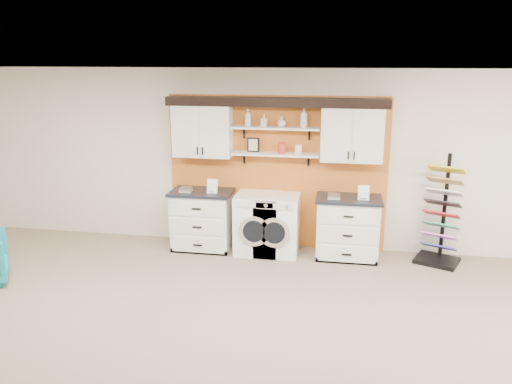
% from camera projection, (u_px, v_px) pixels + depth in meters
% --- Properties ---
extents(ceiling, '(10.00, 10.00, 0.00)m').
position_uv_depth(ceiling, '(209.00, 80.00, 3.62)').
color(ceiling, white).
rests_on(ceiling, wall_back).
extents(wall_back, '(10.00, 0.00, 10.00)m').
position_uv_depth(wall_back, '(277.00, 160.00, 7.79)').
color(wall_back, beige).
rests_on(wall_back, floor).
extents(accent_panel, '(3.40, 0.07, 2.40)m').
position_uv_depth(accent_panel, '(277.00, 173.00, 7.81)').
color(accent_panel, '#B85E1F').
rests_on(accent_panel, wall_back).
extents(upper_cabinet_left, '(0.90, 0.35, 0.84)m').
position_uv_depth(upper_cabinet_left, '(203.00, 129.00, 7.65)').
color(upper_cabinet_left, silver).
rests_on(upper_cabinet_left, wall_back).
extents(upper_cabinet_right, '(0.90, 0.35, 0.84)m').
position_uv_depth(upper_cabinet_right, '(352.00, 133.00, 7.29)').
color(upper_cabinet_right, silver).
rests_on(upper_cabinet_right, wall_back).
extents(shelf_lower, '(1.32, 0.28, 0.03)m').
position_uv_depth(shelf_lower, '(275.00, 154.00, 7.57)').
color(shelf_lower, silver).
rests_on(shelf_lower, wall_back).
extents(shelf_upper, '(1.32, 0.28, 0.03)m').
position_uv_depth(shelf_upper, '(276.00, 128.00, 7.46)').
color(shelf_upper, silver).
rests_on(shelf_upper, wall_back).
extents(crown_molding, '(3.30, 0.41, 0.13)m').
position_uv_depth(crown_molding, '(276.00, 101.00, 7.37)').
color(crown_molding, black).
rests_on(crown_molding, wall_back).
extents(picture_frame, '(0.18, 0.02, 0.22)m').
position_uv_depth(picture_frame, '(253.00, 145.00, 7.64)').
color(picture_frame, black).
rests_on(picture_frame, shelf_lower).
extents(canister_red, '(0.11, 0.11, 0.16)m').
position_uv_depth(canister_red, '(282.00, 148.00, 7.53)').
color(canister_red, red).
rests_on(canister_red, shelf_lower).
extents(canister_cream, '(0.10, 0.10, 0.14)m').
position_uv_depth(canister_cream, '(298.00, 149.00, 7.49)').
color(canister_cream, silver).
rests_on(canister_cream, shelf_lower).
extents(base_cabinet_left, '(0.97, 0.66, 0.95)m').
position_uv_depth(base_cabinet_left, '(203.00, 220.00, 7.88)').
color(base_cabinet_left, silver).
rests_on(base_cabinet_left, floor).
extents(base_cabinet_right, '(0.97, 0.66, 0.95)m').
position_uv_depth(base_cabinet_right, '(348.00, 227.00, 7.51)').
color(base_cabinet_right, silver).
rests_on(base_cabinet_right, floor).
extents(washer, '(0.67, 0.71, 0.93)m').
position_uv_depth(washer, '(258.00, 223.00, 7.73)').
color(washer, white).
rests_on(washer, floor).
extents(dryer, '(0.66, 0.71, 0.92)m').
position_uv_depth(dryer, '(277.00, 224.00, 7.69)').
color(dryer, white).
rests_on(dryer, floor).
extents(sample_rack, '(0.74, 0.69, 1.62)m').
position_uv_depth(sample_rack, '(440.00, 229.00, 7.31)').
color(sample_rack, black).
rests_on(sample_rack, floor).
extents(soap_bottle_a, '(0.13, 0.13, 0.26)m').
position_uv_depth(soap_bottle_a, '(248.00, 118.00, 7.49)').
color(soap_bottle_a, silver).
rests_on(soap_bottle_a, shelf_upper).
extents(soap_bottle_b, '(0.10, 0.10, 0.18)m').
position_uv_depth(soap_bottle_b, '(264.00, 121.00, 7.46)').
color(soap_bottle_b, silver).
rests_on(soap_bottle_b, shelf_upper).
extents(soap_bottle_c, '(0.14, 0.14, 0.16)m').
position_uv_depth(soap_bottle_c, '(282.00, 122.00, 7.42)').
color(soap_bottle_c, silver).
rests_on(soap_bottle_c, shelf_upper).
extents(soap_bottle_d, '(0.12, 0.12, 0.30)m').
position_uv_depth(soap_bottle_d, '(304.00, 118.00, 7.35)').
color(soap_bottle_d, silver).
rests_on(soap_bottle_d, shelf_upper).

